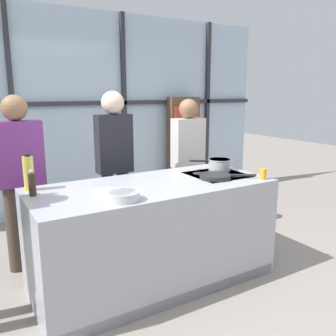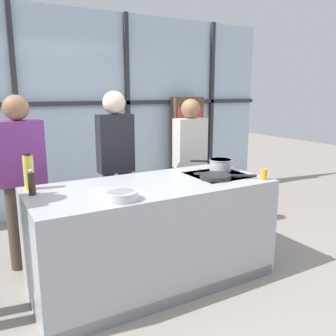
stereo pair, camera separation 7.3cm
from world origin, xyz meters
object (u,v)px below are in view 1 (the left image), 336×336
at_px(spectator_center_left, 114,158).
at_px(frying_pan, 216,176).
at_px(pepper_grinder, 32,184).
at_px(spectator_center_right, 188,157).
at_px(white_plate, 107,192).
at_px(mixing_bowl, 123,196).
at_px(saucepan, 219,164).
at_px(oil_bottle, 29,173).
at_px(spectator_far_left, 20,173).
at_px(juice_glass_near, 263,174).

height_order(spectator_center_left, frying_pan, spectator_center_left).
height_order(spectator_center_left, pepper_grinder, spectator_center_left).
relative_size(spectator_center_right, white_plate, 6.70).
bearing_deg(pepper_grinder, frying_pan, -10.52).
relative_size(white_plate, mixing_bowl, 0.95).
relative_size(spectator_center_right, mixing_bowl, 6.34).
height_order(frying_pan, white_plate, frying_pan).
height_order(saucepan, mixing_bowl, saucepan).
bearing_deg(oil_bottle, pepper_grinder, -93.17).
xyz_separation_m(mixing_bowl, pepper_grinder, (-0.55, 0.46, 0.06)).
distance_m(spectator_far_left, spectator_center_left, 0.95).
height_order(spectator_center_left, white_plate, spectator_center_left).
distance_m(spectator_center_right, white_plate, 1.66).
relative_size(frying_pan, oil_bottle, 1.59).
xyz_separation_m(spectator_far_left, spectator_center_left, (0.95, 0.00, 0.05)).
bearing_deg(frying_pan, oil_bottle, 163.10).
height_order(frying_pan, juice_glass_near, juice_glass_near).
bearing_deg(saucepan, frying_pan, -133.42).
bearing_deg(mixing_bowl, white_plate, 96.28).
relative_size(spectator_far_left, mixing_bowl, 6.56).
relative_size(spectator_far_left, juice_glass_near, 17.04).
relative_size(spectator_center_left, spectator_center_right, 1.06).
bearing_deg(saucepan, spectator_center_right, 81.25).
distance_m(frying_pan, mixing_bowl, 1.02).
xyz_separation_m(oil_bottle, juice_glass_near, (1.90, -0.70, -0.09)).
distance_m(saucepan, oil_bottle, 1.80).
relative_size(spectator_far_left, frying_pan, 3.48).
bearing_deg(spectator_center_right, juice_glass_near, 90.25).
relative_size(spectator_center_left, frying_pan, 3.55).
relative_size(spectator_center_left, mixing_bowl, 6.69).
distance_m(spectator_center_left, mixing_bowl, 1.23).
xyz_separation_m(spectator_center_left, saucepan, (0.83, -0.73, -0.02)).
bearing_deg(oil_bottle, mixing_bowl, -50.13).
height_order(spectator_far_left, juice_glass_near, spectator_far_left).
bearing_deg(saucepan, spectator_center_left, 138.87).
xyz_separation_m(spectator_far_left, white_plate, (0.51, -0.92, -0.03)).
height_order(frying_pan, oil_bottle, oil_bottle).
bearing_deg(oil_bottle, spectator_far_left, 89.42).
bearing_deg(juice_glass_near, mixing_bowl, 177.47).
distance_m(frying_pan, saucepan, 0.35).
distance_m(spectator_center_right, saucepan, 0.74).
bearing_deg(mixing_bowl, spectator_center_right, 40.33).
relative_size(oil_bottle, pepper_grinder, 1.47).
bearing_deg(pepper_grinder, spectator_far_left, 88.75).
xyz_separation_m(spectator_center_left, juice_glass_near, (0.95, -1.22, -0.04)).
height_order(mixing_bowl, juice_glass_near, juice_glass_near).
xyz_separation_m(saucepan, white_plate, (-1.28, -0.19, -0.06)).
bearing_deg(juice_glass_near, saucepan, 103.52).
xyz_separation_m(saucepan, mixing_bowl, (-1.25, -0.43, -0.03)).
bearing_deg(spectator_center_right, pepper_grinder, 20.00).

